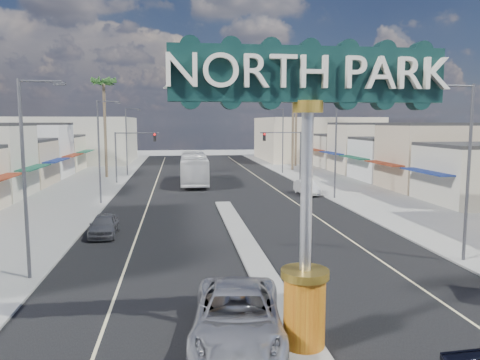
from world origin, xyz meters
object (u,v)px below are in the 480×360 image
object	(u,v)px
suv_left	(237,316)
car_parked_right	(307,188)
traffic_signal_left	(132,147)
traffic_signal_right	(286,146)
car_parked_left	(104,225)
city_bus	(194,168)
streetlight_r_far	(282,137)
streetlight_r_near	(466,164)
palm_right_mid	(293,98)
gateway_sign	(307,163)
streetlight_l_near	(28,169)
streetlight_l_mid	(101,146)
streetlight_l_far	(128,138)
palm_right_far	(297,89)
streetlight_r_mid	(334,145)
palm_left_far	(104,87)

from	to	relation	value
suv_left	car_parked_right	xyz separation A→B (m)	(10.76, 30.09, -0.16)
suv_left	car_parked_right	world-z (taller)	suv_left
traffic_signal_left	car_parked_right	size ratio (longest dim) A/B	1.40
traffic_signal_right	car_parked_left	size ratio (longest dim) A/B	1.49
city_bus	streetlight_r_far	bearing A→B (deg)	37.33
streetlight_r_near	palm_right_mid	world-z (taller)	palm_right_mid
gateway_sign	city_bus	world-z (taller)	gateway_sign
traffic_signal_right	streetlight_l_near	xyz separation A→B (m)	(-19.62, -33.99, 0.79)
car_parked_left	streetlight_l_mid	bearing A→B (deg)	98.27
car_parked_left	gateway_sign	bearing A→B (deg)	-63.09
streetlight_l_far	car_parked_right	xyz separation A→B (m)	(19.19, -19.09, -4.36)
gateway_sign	traffic_signal_right	world-z (taller)	gateway_sign
car_parked_right	car_parked_left	bearing A→B (deg)	-143.63
palm_right_far	traffic_signal_right	bearing A→B (deg)	-107.90
gateway_sign	car_parked_left	xyz separation A→B (m)	(-8.54, 16.22, -5.24)
streetlight_r_mid	streetlight_l_near	bearing A→B (deg)	-136.21
streetlight_r_far	palm_right_mid	distance (m)	7.30
streetlight_r_near	palm_left_far	world-z (taller)	palm_left_far
traffic_signal_left	traffic_signal_right	xyz separation A→B (m)	(18.37, 0.00, 0.00)
streetlight_l_far	palm_left_far	world-z (taller)	palm_left_far
streetlight_l_far	streetlight_l_mid	bearing A→B (deg)	-90.00
streetlight_r_far	palm_left_far	distance (m)	24.38
streetlight_l_near	streetlight_r_far	xyz separation A→B (m)	(20.87, 42.00, 0.00)
traffic_signal_right	palm_right_far	distance (m)	20.59
palm_right_mid	city_bus	size ratio (longest dim) A/B	0.95
streetlight_r_mid	gateway_sign	bearing A→B (deg)	-110.42
streetlight_l_mid	suv_left	xyz separation A→B (m)	(8.43, -27.18, -4.20)
gateway_sign	city_bus	distance (m)	41.20
gateway_sign	car_parked_right	distance (m)	32.57
streetlight_l_mid	city_bus	bearing A→B (deg)	56.87
city_bus	palm_right_mid	bearing A→B (deg)	42.28
gateway_sign	car_parked_right	bearing A→B (deg)	74.19
traffic_signal_right	palm_left_far	distance (m)	24.09
streetlight_l_near	palm_right_far	xyz separation A→B (m)	(25.43, 52.00, 7.32)
traffic_signal_right	city_bus	xyz separation A→B (m)	(-11.18, -1.07, -2.49)
streetlight_r_mid	palm_right_far	world-z (taller)	palm_right_far
palm_right_far	car_parked_left	xyz separation A→B (m)	(-23.54, -43.81, -11.70)
traffic_signal_left	suv_left	distance (m)	41.93
gateway_sign	traffic_signal_right	bearing A→B (deg)	77.67
palm_right_far	city_bus	distance (m)	27.67
traffic_signal_right	streetlight_r_far	size ratio (longest dim) A/B	0.67
palm_left_far	streetlight_r_near	bearing A→B (deg)	-59.64
car_parked_left	palm_left_far	bearing A→B (deg)	97.13
gateway_sign	palm_right_far	world-z (taller)	palm_right_far
streetlight_l_far	streetlight_r_mid	size ratio (longest dim) A/B	1.00
streetlight_r_near	car_parked_right	xyz separation A→B (m)	(-1.67, 22.91, -4.36)
streetlight_r_far	palm_left_far	world-z (taller)	palm_left_far
palm_right_mid	car_parked_right	distance (m)	25.47
palm_right_far	car_parked_right	xyz separation A→B (m)	(-6.24, -29.09, -11.68)
streetlight_r_far	palm_right_far	distance (m)	13.21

